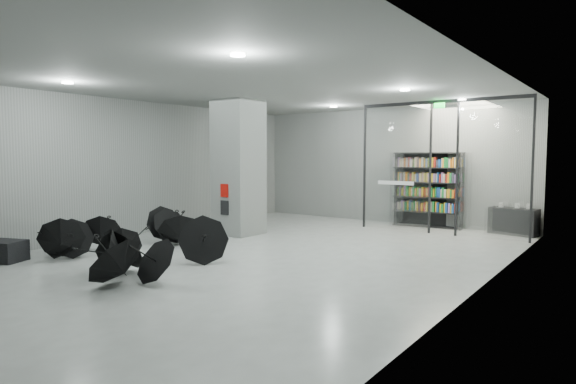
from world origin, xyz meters
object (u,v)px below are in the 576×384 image
Objects in this scene: column at (239,168)px; shop_counter at (514,221)px; umbrella_cluster at (129,246)px; bookshelf at (428,190)px.

column reaches higher than shop_counter.
column is 0.77× the size of umbrella_cluster.
shop_counter is (2.64, -0.02, -0.83)m from bookshelf.
column is 1.62× the size of bookshelf.
bookshelf is at bearing 49.19° from column.
column is at bearing -134.15° from shop_counter.
umbrella_cluster is at bearing -83.73° from column.
shop_counter is 0.26× the size of umbrella_cluster.
column reaches higher than umbrella_cluster.
bookshelf is 9.72m from umbrella_cluster.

